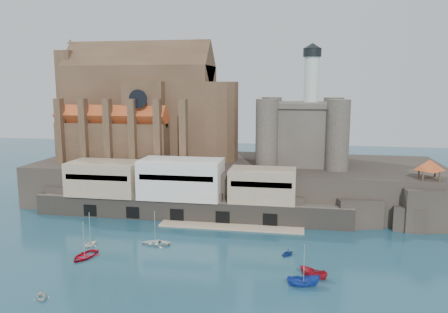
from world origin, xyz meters
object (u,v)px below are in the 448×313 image
pavilion (430,166)px  church (147,112)px  boat_2 (303,286)px  boat_0 (85,257)px  boat_1 (42,299)px  castle_keep (302,130)px

pavilion → church: bearing=166.5°
boat_2 → boat_0: bearing=72.5°
pavilion → boat_0: bearing=-155.7°
boat_1 → boat_0: bearing=56.3°
castle_keep → boat_1: 70.06m
church → pavilion: size_ratio=7.34×
boat_1 → church: bearing=56.7°
castle_keep → boat_1: bearing=-121.2°
church → boat_2: 67.11m
pavilion → boat_0: 69.41m
church → boat_0: (3.96, -43.96, -22.13)m
boat_1 → boat_2: size_ratio=0.59×
castle_keep → boat_0: size_ratio=5.18×
church → boat_1: church is taller
church → pavilion: 68.65m
boat_0 → boat_1: bearing=-73.8°
boat_0 → boat_1: (1.19, -14.63, 0.00)m
castle_keep → boat_0: castle_keep is taller
church → castle_keep: (40.21, -0.78, -3.81)m
church → boat_0: size_ratio=8.30×
pavilion → boat_1: bearing=-145.0°
church → boat_0: church is taller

